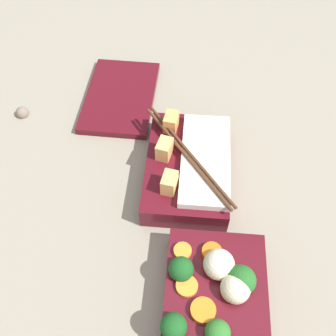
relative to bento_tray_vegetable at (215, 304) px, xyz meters
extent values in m
plane|color=gray|center=(0.09, 0.03, -0.03)|extent=(3.00, 3.00, 0.00)
cube|color=#510F19|center=(0.00, 0.00, -0.01)|extent=(0.19, 0.13, 0.04)
sphere|color=#2D7028|center=(-0.04, 0.00, 0.02)|extent=(0.03, 0.03, 0.03)
sphere|color=#19511E|center=(-0.04, 0.05, 0.02)|extent=(0.03, 0.03, 0.03)
sphere|color=#19511E|center=(0.03, 0.04, 0.02)|extent=(0.03, 0.03, 0.03)
sphere|color=#236023|center=(0.02, -0.03, 0.02)|extent=(0.04, 0.04, 0.04)
cylinder|color=orange|center=(-0.01, 0.02, 0.02)|extent=(0.04, 0.04, 0.01)
cylinder|color=orange|center=(0.06, 0.01, 0.02)|extent=(0.04, 0.04, 0.01)
cylinder|color=orange|center=(0.06, 0.04, 0.02)|extent=(0.03, 0.03, 0.01)
cylinder|color=orange|center=(0.01, 0.04, 0.02)|extent=(0.04, 0.04, 0.01)
sphere|color=beige|center=(0.01, -0.02, 0.02)|extent=(0.04, 0.04, 0.04)
sphere|color=beige|center=(0.04, 0.00, 0.02)|extent=(0.04, 0.04, 0.04)
cube|color=#510F19|center=(0.21, 0.05, -0.01)|extent=(0.19, 0.13, 0.04)
cube|color=white|center=(0.21, 0.02, 0.02)|extent=(0.17, 0.07, 0.01)
cube|color=#EAB266|center=(0.16, 0.07, 0.03)|extent=(0.03, 0.02, 0.03)
cube|color=#EAB266|center=(0.22, 0.08, 0.03)|extent=(0.03, 0.03, 0.03)
cube|color=#F4A356|center=(0.27, 0.08, 0.03)|extent=(0.03, 0.02, 0.03)
sphere|color=#381942|center=(0.26, 0.07, 0.02)|extent=(0.01, 0.01, 0.01)
cylinder|color=#56331E|center=(0.21, 0.04, 0.03)|extent=(0.18, 0.14, 0.01)
cylinder|color=#56331E|center=(0.21, 0.05, 0.03)|extent=(0.18, 0.14, 0.01)
cube|color=#510F19|center=(0.37, 0.18, -0.02)|extent=(0.19, 0.13, 0.01)
sphere|color=#7A6B5B|center=(0.32, 0.35, -0.02)|extent=(0.02, 0.02, 0.02)
camera|label=1|loc=(-0.16, 0.05, 0.49)|focal=42.00mm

